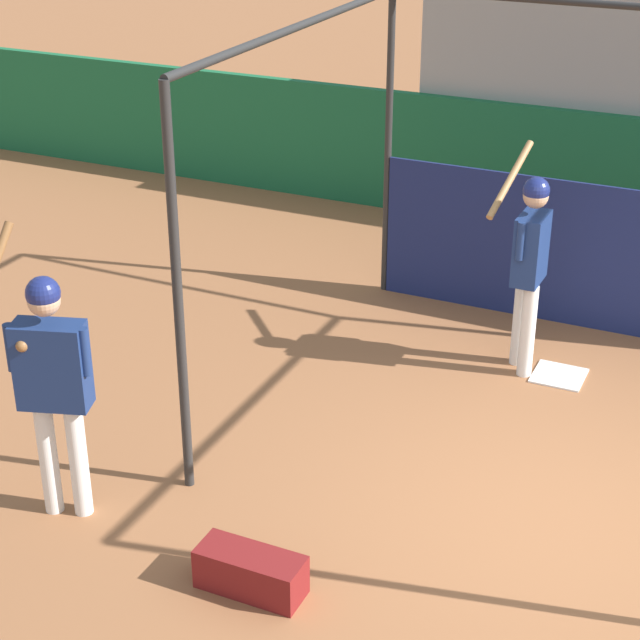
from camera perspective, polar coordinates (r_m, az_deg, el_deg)
name	(u,v)px	position (r m, az deg, el deg)	size (l,w,h in m)	color
ground_plane	(575,524)	(7.80, 13.46, -10.54)	(60.00, 60.00, 0.00)	#935B38
batting_cage	(567,220)	(9.53, 13.03, 5.20)	(3.93, 3.96, 3.03)	#282828
home_plate	(559,376)	(9.63, 12.62, -2.91)	(0.44, 0.44, 0.02)	white
player_batter	(529,256)	(9.25, 11.11, 3.34)	(0.51, 0.85, 1.91)	white
player_waiting	(51,374)	(7.35, -14.14, -2.82)	(0.72, 0.57, 2.10)	white
equipment_bag	(251,572)	(6.98, -3.72, -13.26)	(0.70, 0.28, 0.28)	maroon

